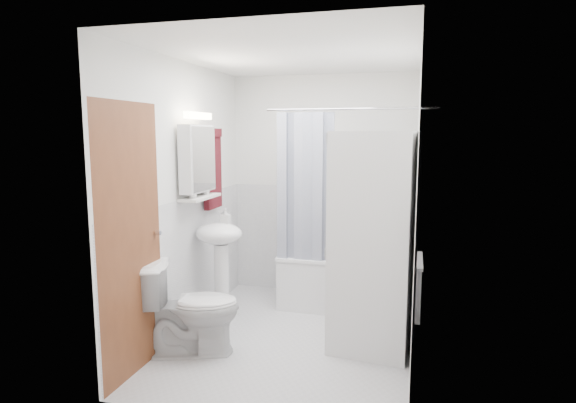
% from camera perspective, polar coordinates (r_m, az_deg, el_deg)
% --- Properties ---
extents(floor, '(2.60, 2.60, 0.00)m').
position_cam_1_polar(floor, '(4.37, 0.53, -15.89)').
color(floor, silver).
rests_on(floor, ground).
extents(room_walls, '(2.60, 2.60, 2.60)m').
position_cam_1_polar(room_walls, '(4.00, 0.55, 3.96)').
color(room_walls, white).
rests_on(room_walls, ground).
extents(wainscot, '(1.98, 2.58, 2.58)m').
position_cam_1_polar(wainscot, '(4.43, 1.48, -7.29)').
color(wainscot, white).
rests_on(wainscot, ground).
extents(door, '(0.05, 2.00, 2.00)m').
position_cam_1_polar(door, '(3.92, -15.13, -3.60)').
color(door, brown).
rests_on(door, ground).
extents(bathtub, '(1.42, 0.67, 0.54)m').
position_cam_1_polar(bathtub, '(5.05, 7.39, -9.00)').
color(bathtub, white).
rests_on(bathtub, ground).
extents(tub_spout, '(0.04, 0.12, 0.04)m').
position_cam_1_polar(tub_spout, '(5.21, 10.16, -2.12)').
color(tub_spout, silver).
rests_on(tub_spout, room_walls).
extents(curtain_rod, '(1.60, 0.02, 0.02)m').
position_cam_1_polar(curtain_rod, '(4.56, 7.32, 10.85)').
color(curtain_rod, silver).
rests_on(curtain_rod, room_walls).
extents(shower_curtain, '(0.55, 0.02, 1.45)m').
position_cam_1_polar(shower_curtain, '(4.66, 1.96, 1.60)').
color(shower_curtain, '#121D40').
rests_on(shower_curtain, curtain_rod).
extents(sink, '(0.44, 0.37, 1.04)m').
position_cam_1_polar(sink, '(4.56, -8.08, -5.60)').
color(sink, white).
rests_on(sink, ground).
extents(medicine_cabinet, '(0.13, 0.50, 0.71)m').
position_cam_1_polar(medicine_cabinet, '(4.40, -10.65, 5.21)').
color(medicine_cabinet, white).
rests_on(medicine_cabinet, room_walls).
extents(shelf, '(0.18, 0.54, 0.02)m').
position_cam_1_polar(shelf, '(4.43, -10.36, 0.49)').
color(shelf, silver).
rests_on(shelf, room_walls).
extents(shower_caddy, '(0.22, 0.06, 0.02)m').
position_cam_1_polar(shower_caddy, '(5.16, 10.79, 0.97)').
color(shower_caddy, silver).
rests_on(shower_caddy, room_walls).
extents(towel, '(0.07, 0.33, 0.80)m').
position_cam_1_polar(towel, '(4.78, -8.92, 4.02)').
color(towel, '#561816').
rests_on(towel, room_walls).
extents(washer_dryer, '(0.70, 0.70, 1.79)m').
position_cam_1_polar(washer_dryer, '(4.00, 10.10, -4.72)').
color(washer_dryer, white).
rests_on(washer_dryer, ground).
extents(toilet, '(0.87, 0.66, 0.76)m').
position_cam_1_polar(toilet, '(4.05, -11.34, -12.25)').
color(toilet, white).
rests_on(toilet, ground).
extents(soap_pump, '(0.08, 0.17, 0.08)m').
position_cam_1_polar(soap_pump, '(4.53, -7.41, -2.49)').
color(soap_pump, gray).
rests_on(soap_pump, sink).
extents(shelf_bottle, '(0.07, 0.18, 0.07)m').
position_cam_1_polar(shelf_bottle, '(4.29, -11.22, 0.87)').
color(shelf_bottle, gray).
rests_on(shelf_bottle, shelf).
extents(shelf_cup, '(0.10, 0.09, 0.10)m').
position_cam_1_polar(shelf_cup, '(4.53, -9.73, 1.47)').
color(shelf_cup, gray).
rests_on(shelf_cup, shelf).
extents(shampoo_a, '(0.13, 0.17, 0.13)m').
position_cam_1_polar(shampoo_a, '(5.18, 7.73, 1.91)').
color(shampoo_a, gray).
rests_on(shampoo_a, shower_caddy).
extents(shampoo_b, '(0.08, 0.21, 0.08)m').
position_cam_1_polar(shampoo_b, '(5.17, 9.04, 1.59)').
color(shampoo_b, navy).
rests_on(shampoo_b, shower_caddy).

